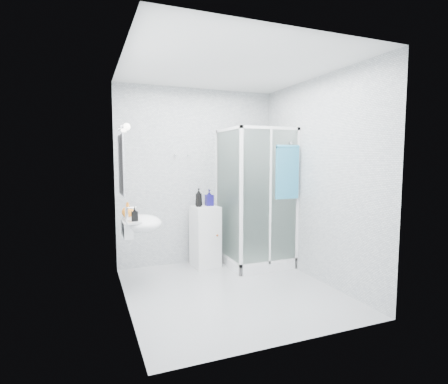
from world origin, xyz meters
name	(u,v)px	position (x,y,z in m)	size (l,w,h in m)	color
room	(231,182)	(0.00, 0.00, 1.30)	(2.40, 2.60, 2.60)	silver
shower_enclosure	(253,236)	(0.67, 0.77, 0.45)	(0.90, 0.95, 2.00)	white
wall_basin	(140,224)	(-0.99, 0.45, 0.80)	(0.46, 0.56, 0.35)	white
mirror	(121,165)	(-1.19, 0.45, 1.50)	(0.02, 0.60, 0.70)	white
vanity_lights	(125,128)	(-1.14, 0.45, 1.92)	(0.10, 0.40, 0.08)	silver
wall_hooks	(182,155)	(-0.25, 1.26, 1.62)	(0.23, 0.06, 0.03)	silver
storage_cabinet	(205,236)	(0.02, 1.02, 0.44)	(0.40, 0.41, 0.88)	white
hand_towel	(287,171)	(0.98, 0.37, 1.41)	(0.34, 0.05, 0.73)	teal
shampoo_bottle_a	(199,197)	(-0.07, 1.04, 1.01)	(0.10, 0.10, 0.26)	black
shampoo_bottle_b	(209,198)	(0.10, 1.07, 1.00)	(0.11, 0.11, 0.24)	#140E59
soap_dispenser_orange	(128,210)	(-1.11, 0.60, 0.95)	(0.14, 0.14, 0.18)	orange
soap_dispenser_black	(135,214)	(-1.07, 0.29, 0.94)	(0.07, 0.08, 0.16)	black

